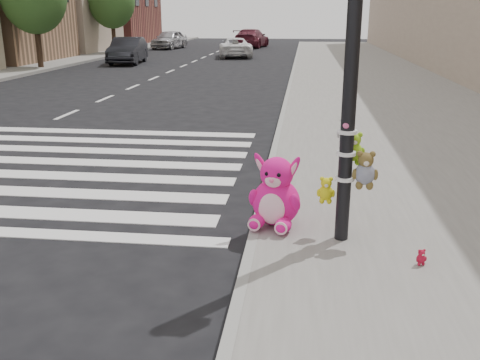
% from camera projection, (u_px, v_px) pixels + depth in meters
% --- Properties ---
extents(ground, '(120.00, 120.00, 0.00)m').
position_uv_depth(ground, '(71.00, 315.00, 5.02)').
color(ground, black).
rests_on(ground, ground).
extents(sidewalk_near, '(7.00, 80.00, 0.14)m').
position_uv_depth(sidewalk_near, '(415.00, 120.00, 13.91)').
color(sidewalk_near, slate).
rests_on(sidewalk_near, ground).
extents(curb_edge, '(0.12, 80.00, 0.15)m').
position_uv_depth(curb_edge, '(282.00, 117.00, 14.30)').
color(curb_edge, gray).
rests_on(curb_edge, ground).
extents(signal_pole, '(0.68, 0.49, 4.00)m').
position_uv_depth(signal_pole, '(352.00, 100.00, 5.90)').
color(signal_pole, black).
rests_on(signal_pole, sidewalk_near).
extents(tree_far_c, '(3.20, 3.20, 5.44)m').
position_uv_depth(tree_far_c, '(111.00, 0.00, 36.49)').
color(tree_far_c, '#382619').
rests_on(tree_far_c, sidewalk_far).
extents(pink_bunny, '(0.71, 0.79, 0.94)m').
position_uv_depth(pink_bunny, '(276.00, 197.00, 6.67)').
color(pink_bunny, '#F0148A').
rests_on(pink_bunny, sidewalk_near).
extents(red_teddy, '(0.15, 0.12, 0.18)m').
position_uv_depth(red_teddy, '(421.00, 257.00, 5.68)').
color(red_teddy, '#B3112D').
rests_on(red_teddy, sidewalk_near).
extents(car_dark_far, '(2.03, 4.58, 1.46)m').
position_uv_depth(car_dark_far, '(128.00, 51.00, 30.35)').
color(car_dark_far, black).
rests_on(car_dark_far, ground).
extents(car_white_near, '(2.76, 4.75, 1.25)m').
position_uv_depth(car_white_near, '(235.00, 47.00, 35.02)').
color(car_white_near, white).
rests_on(car_white_near, ground).
extents(car_maroon_near, '(2.85, 5.54, 1.54)m').
position_uv_depth(car_maroon_near, '(251.00, 38.00, 45.09)').
color(car_maroon_near, maroon).
rests_on(car_maroon_near, ground).
extents(car_silver_deep, '(2.48, 4.63, 1.50)m').
position_uv_depth(car_silver_deep, '(169.00, 39.00, 43.51)').
color(car_silver_deep, '#B1B1B6').
rests_on(car_silver_deep, ground).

